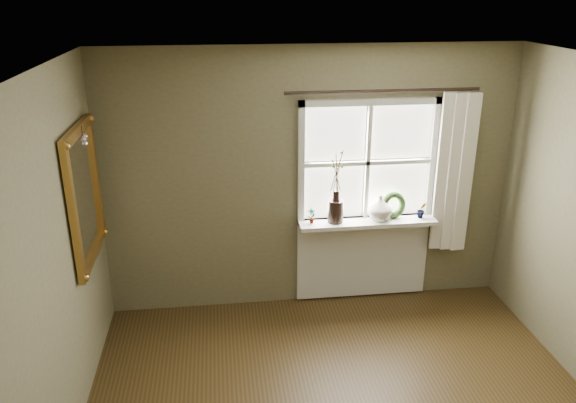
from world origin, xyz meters
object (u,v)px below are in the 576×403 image
(wreath, at_px, (393,208))
(gilt_mirror, at_px, (85,194))
(dark_jug, at_px, (336,211))
(cream_vase, at_px, (380,208))

(wreath, relative_size, gilt_mirror, 0.24)
(dark_jug, xyz_separation_m, gilt_mirror, (-2.19, -0.53, 0.47))
(wreath, distance_m, gilt_mirror, 2.88)
(dark_jug, distance_m, gilt_mirror, 2.30)
(dark_jug, distance_m, cream_vase, 0.44)
(dark_jug, relative_size, gilt_mirror, 0.20)
(gilt_mirror, bearing_deg, cream_vase, 11.32)
(gilt_mirror, bearing_deg, wreath, 11.53)
(wreath, height_order, gilt_mirror, gilt_mirror)
(dark_jug, xyz_separation_m, wreath, (0.59, 0.04, -0.01))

